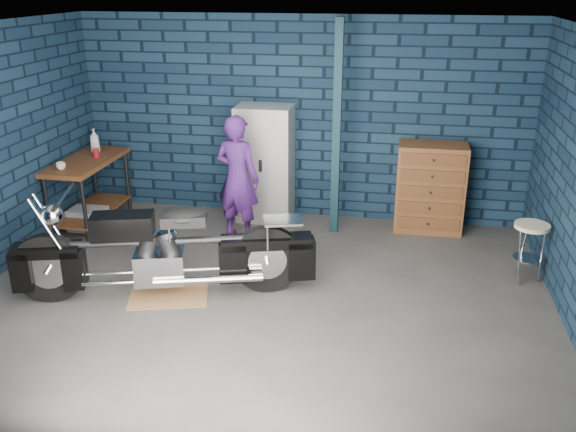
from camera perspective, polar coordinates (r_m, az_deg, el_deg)
name	(u,v)px	position (r m, az deg, el deg)	size (l,w,h in m)	color
ground	(260,298)	(6.42, -2.63, -7.70)	(6.00, 6.00, 0.00)	#4D4B48
room_walls	(269,107)	(6.27, -1.78, 10.19)	(6.02, 5.01, 2.71)	#0F2033
support_post	(337,131)	(7.65, 4.57, 7.96)	(0.10, 0.10, 2.70)	#102934
workbench	(90,193)	(8.52, -18.04, 2.10)	(0.60, 1.40, 0.91)	brown
drip_mat	(169,294)	(6.61, -11.09, -7.19)	(0.81, 0.61, 0.01)	#9A6F43
motorcycle	(165,245)	(6.36, -11.45, -2.64)	(2.63, 0.71, 1.16)	black
person	(238,178)	(7.60, -4.74, 3.54)	(0.58, 0.38, 1.59)	#461D6E
storage_bin	(88,219)	(8.48, -18.19, -0.26)	(0.46, 0.33, 0.29)	gray
locker	(265,164)	(8.22, -2.19, 4.88)	(0.73, 0.52, 1.57)	beige
tool_chest	(430,188)	(8.11, 13.15, 2.56)	(0.87, 0.48, 1.16)	brown
shop_stool	(528,253)	(7.12, 21.54, -3.21)	(0.37, 0.37, 0.67)	beige
cup_a	(61,166)	(8.04, -20.49, 4.41)	(0.11, 0.11, 0.09)	beige
mug_red	(96,153)	(8.43, -17.51, 5.63)	(0.09, 0.09, 0.12)	maroon
bottle	(95,141)	(8.66, -17.64, 6.74)	(0.13, 0.13, 0.33)	gray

